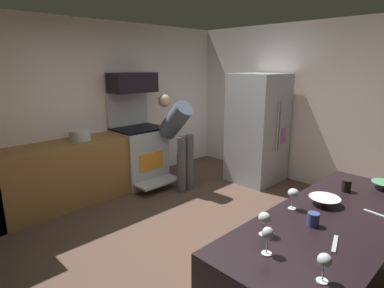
{
  "coord_description": "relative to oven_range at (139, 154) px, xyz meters",
  "views": [
    {
      "loc": [
        -2.39,
        -2.25,
        1.96
      ],
      "look_at": [
        0.11,
        0.3,
        1.05
      ],
      "focal_mm": 29.58,
      "sensor_mm": 36.0,
      "label": 1
    }
  ],
  "objects": [
    {
      "name": "ground_plane",
      "position": [
        -0.51,
        -1.97,
        -0.52
      ],
      "size": [
        5.2,
        4.8,
        0.02
      ],
      "primitive_type": "cube",
      "color": "brown"
    },
    {
      "name": "wall_back",
      "position": [
        -0.51,
        0.37,
        0.79
      ],
      "size": [
        5.2,
        0.12,
        2.6
      ],
      "primitive_type": "cube",
      "color": "silver",
      "rests_on": "ground"
    },
    {
      "name": "wall_right",
      "position": [
        2.03,
        -1.97,
        0.79
      ],
      "size": [
        0.12,
        4.8,
        2.6
      ],
      "primitive_type": "cube",
      "color": "silver",
      "rests_on": "ground"
    },
    {
      "name": "lower_cabinet_run",
      "position": [
        -1.41,
        0.01,
        -0.06
      ],
      "size": [
        2.4,
        0.6,
        0.9
      ],
      "primitive_type": "cube",
      "color": "olive",
      "rests_on": "ground"
    },
    {
      "name": "oven_range",
      "position": [
        0.0,
        0.0,
        0.0
      ],
      "size": [
        0.76,
        0.96,
        1.51
      ],
      "color": "#B6B8B7",
      "rests_on": "ground"
    },
    {
      "name": "microwave",
      "position": [
        0.0,
        0.09,
        1.16
      ],
      "size": [
        0.74,
        0.38,
        0.31
      ],
      "primitive_type": "cube",
      "color": "black",
      "rests_on": "oven_range"
    },
    {
      "name": "refrigerator",
      "position": [
        1.52,
        -1.27,
        0.39
      ],
      "size": [
        0.83,
        0.79,
        1.81
      ],
      "color": "#B0B8BD",
      "rests_on": "ground"
    },
    {
      "name": "person_cook",
      "position": [
        0.32,
        -0.62,
        0.38
      ],
      "size": [
        0.31,
        0.69,
        1.49
      ],
      "color": "#525252",
      "rests_on": "ground"
    },
    {
      "name": "counter_island",
      "position": [
        -0.74,
        -3.47,
        -0.06
      ],
      "size": [
        2.07,
        0.8,
        0.9
      ],
      "primitive_type": "cube",
      "color": "black",
      "rests_on": "ground"
    },
    {
      "name": "mixing_bowl_large",
      "position": [
        -0.58,
        -3.32,
        0.42
      ],
      "size": [
        0.23,
        0.23,
        0.06
      ],
      "primitive_type": "cone",
      "rotation": [
        3.14,
        0.0,
        0.0
      ],
      "color": "white",
      "rests_on": "counter_island"
    },
    {
      "name": "wine_glass_near",
      "position": [
        -1.3,
        -3.24,
        0.5
      ],
      "size": [
        0.08,
        0.08,
        0.16
      ],
      "color": "silver",
      "rests_on": "counter_island"
    },
    {
      "name": "wine_glass_mid",
      "position": [
        -1.47,
        -3.37,
        0.51
      ],
      "size": [
        0.07,
        0.07,
        0.17
      ],
      "color": "silver",
      "rests_on": "counter_island"
    },
    {
      "name": "wine_glass_far",
      "position": [
        -0.83,
        -3.18,
        0.51
      ],
      "size": [
        0.08,
        0.08,
        0.16
      ],
      "color": "silver",
      "rests_on": "counter_island"
    },
    {
      "name": "wine_glass_extra",
      "position": [
        -1.47,
        -3.7,
        0.51
      ],
      "size": [
        0.07,
        0.07,
        0.16
      ],
      "color": "silver",
      "rests_on": "counter_island"
    },
    {
      "name": "mug_coffee",
      "position": [
        -0.96,
        -3.41,
        0.44
      ],
      "size": [
        0.08,
        0.08,
        0.09
      ],
      "primitive_type": "cylinder",
      "color": "#35498A",
      "rests_on": "counter_island"
    },
    {
      "name": "mug_tea",
      "position": [
        -0.2,
        -3.34,
        0.44
      ],
      "size": [
        0.08,
        0.08,
        0.1
      ],
      "primitive_type": "cylinder",
      "color": "black",
      "rests_on": "counter_island"
    },
    {
      "name": "knife_chef",
      "position": [
        -1.09,
        -3.61,
        0.39
      ],
      "size": [
        0.2,
        0.08,
        0.01
      ],
      "primitive_type": "cube",
      "rotation": [
        0.0,
        0.0,
        0.3
      ],
      "color": "#B7BABF",
      "rests_on": "counter_island"
    },
    {
      "name": "knife_paring",
      "position": [
        -0.48,
        -3.68,
        0.39
      ],
      "size": [
        0.05,
        0.23,
        0.01
      ],
      "primitive_type": "cube",
      "rotation": [
        0.0,
        0.0,
        1.44
      ],
      "color": "#B7BABF",
      "rests_on": "counter_island"
    },
    {
      "name": "stock_pot",
      "position": [
        -0.98,
        0.01,
        0.46
      ],
      "size": [
        0.29,
        0.29,
        0.15
      ],
      "primitive_type": "cylinder",
      "color": "silver",
      "rests_on": "lower_cabinet_run"
    }
  ]
}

